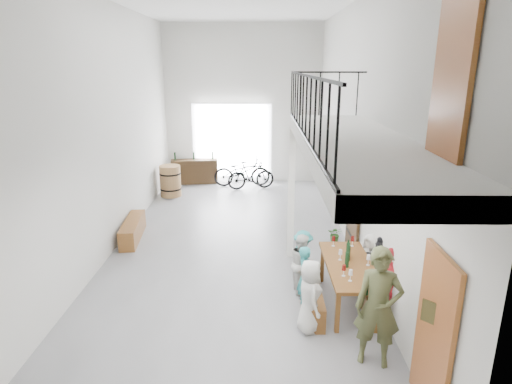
{
  "coord_description": "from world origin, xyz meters",
  "views": [
    {
      "loc": [
        0.65,
        -9.27,
        4.12
      ],
      "look_at": [
        0.54,
        -0.5,
        1.5
      ],
      "focal_mm": 30.0,
      "sensor_mm": 36.0,
      "label": 1
    }
  ],
  "objects_px": {
    "serving_counter": "(195,171)",
    "bicycle_near": "(242,172)",
    "tasting_table": "(349,268)",
    "oak_barrel": "(170,181)",
    "side_bench": "(133,230)",
    "host_standing": "(378,307)",
    "bench_inner": "(311,293)"
  },
  "relations": [
    {
      "from": "bench_inner",
      "to": "bicycle_near",
      "type": "bearing_deg",
      "value": 101.41
    },
    {
      "from": "bench_inner",
      "to": "serving_counter",
      "type": "height_order",
      "value": "serving_counter"
    },
    {
      "from": "serving_counter",
      "to": "bench_inner",
      "type": "bearing_deg",
      "value": -76.35
    },
    {
      "from": "tasting_table",
      "to": "oak_barrel",
      "type": "height_order",
      "value": "oak_barrel"
    },
    {
      "from": "oak_barrel",
      "to": "tasting_table",
      "type": "bearing_deg",
      "value": -55.54
    },
    {
      "from": "serving_counter",
      "to": "host_standing",
      "type": "distance_m",
      "value": 10.49
    },
    {
      "from": "oak_barrel",
      "to": "bicycle_near",
      "type": "xyz_separation_m",
      "value": [
        2.27,
        1.23,
        0.01
      ]
    },
    {
      "from": "bench_inner",
      "to": "serving_counter",
      "type": "xyz_separation_m",
      "value": [
        -3.29,
        8.13,
        0.22
      ]
    },
    {
      "from": "side_bench",
      "to": "host_standing",
      "type": "distance_m",
      "value": 6.6
    },
    {
      "from": "oak_barrel",
      "to": "host_standing",
      "type": "height_order",
      "value": "host_standing"
    },
    {
      "from": "tasting_table",
      "to": "side_bench",
      "type": "height_order",
      "value": "tasting_table"
    },
    {
      "from": "bench_inner",
      "to": "side_bench",
      "type": "xyz_separation_m",
      "value": [
        -4.04,
        2.96,
        0.02
      ]
    },
    {
      "from": "bench_inner",
      "to": "host_standing",
      "type": "xyz_separation_m",
      "value": [
        0.75,
        -1.54,
        0.67
      ]
    },
    {
      "from": "tasting_table",
      "to": "serving_counter",
      "type": "distance_m",
      "value": 9.04
    },
    {
      "from": "oak_barrel",
      "to": "side_bench",
      "type": "bearing_deg",
      "value": -93.31
    },
    {
      "from": "tasting_table",
      "to": "oak_barrel",
      "type": "xyz_separation_m",
      "value": [
        -4.49,
        6.54,
        -0.2
      ]
    },
    {
      "from": "host_standing",
      "to": "serving_counter",
      "type": "bearing_deg",
      "value": 127.65
    },
    {
      "from": "side_bench",
      "to": "host_standing",
      "type": "height_order",
      "value": "host_standing"
    },
    {
      "from": "serving_counter",
      "to": "bicycle_near",
      "type": "height_order",
      "value": "bicycle_near"
    },
    {
      "from": "side_bench",
      "to": "serving_counter",
      "type": "xyz_separation_m",
      "value": [
        0.75,
        5.18,
        0.2
      ]
    },
    {
      "from": "serving_counter",
      "to": "bicycle_near",
      "type": "distance_m",
      "value": 1.76
    },
    {
      "from": "bench_inner",
      "to": "side_bench",
      "type": "bearing_deg",
      "value": 143.87
    },
    {
      "from": "tasting_table",
      "to": "side_bench",
      "type": "bearing_deg",
      "value": 147.39
    },
    {
      "from": "bench_inner",
      "to": "bicycle_near",
      "type": "xyz_separation_m",
      "value": [
        -1.56,
        7.78,
        0.3
      ]
    },
    {
      "from": "side_bench",
      "to": "tasting_table",
      "type": "bearing_deg",
      "value": -32.12
    },
    {
      "from": "side_bench",
      "to": "oak_barrel",
      "type": "xyz_separation_m",
      "value": [
        0.21,
        3.59,
        0.27
      ]
    },
    {
      "from": "side_bench",
      "to": "host_standing",
      "type": "relative_size",
      "value": 0.95
    },
    {
      "from": "oak_barrel",
      "to": "serving_counter",
      "type": "distance_m",
      "value": 1.67
    },
    {
      "from": "tasting_table",
      "to": "bench_inner",
      "type": "xyz_separation_m",
      "value": [
        -0.66,
        -0.01,
        -0.5
      ]
    },
    {
      "from": "serving_counter",
      "to": "host_standing",
      "type": "xyz_separation_m",
      "value": [
        4.04,
        -9.67,
        0.45
      ]
    },
    {
      "from": "tasting_table",
      "to": "oak_barrel",
      "type": "relative_size",
      "value": 1.95
    },
    {
      "from": "side_bench",
      "to": "bicycle_near",
      "type": "bearing_deg",
      "value": 62.84
    }
  ]
}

